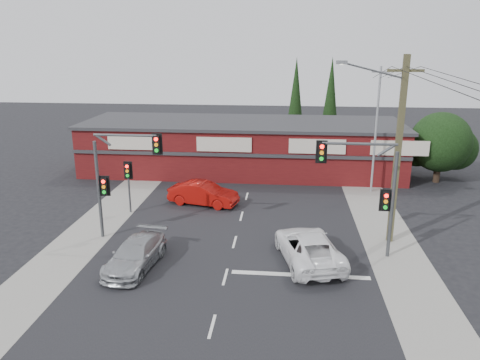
# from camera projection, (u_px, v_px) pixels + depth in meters

# --- Properties ---
(ground) EXTENTS (120.00, 120.00, 0.00)m
(ground) POSITION_uv_depth(u_px,v_px,m) (230.00, 258.00, 23.80)
(ground) COLOR black
(ground) RESTS_ON ground
(road_strip) EXTENTS (14.00, 70.00, 0.01)m
(road_strip) POSITION_uv_depth(u_px,v_px,m) (240.00, 222.00, 28.57)
(road_strip) COLOR black
(road_strip) RESTS_ON ground
(verge_left) EXTENTS (3.00, 70.00, 0.02)m
(verge_left) POSITION_uv_depth(u_px,v_px,m) (106.00, 217.00, 29.37)
(verge_left) COLOR gray
(verge_left) RESTS_ON ground
(verge_right) EXTENTS (3.00, 70.00, 0.02)m
(verge_right) POSITION_uv_depth(u_px,v_px,m) (382.00, 227.00, 27.77)
(verge_right) COLOR gray
(verge_right) RESTS_ON ground
(stop_line) EXTENTS (6.50, 0.35, 0.01)m
(stop_line) POSITION_uv_depth(u_px,v_px,m) (300.00, 275.00, 22.04)
(stop_line) COLOR silver
(stop_line) RESTS_ON ground
(white_suv) EXTENTS (3.79, 6.01, 1.55)m
(white_suv) POSITION_uv_depth(u_px,v_px,m) (308.00, 247.00, 23.22)
(white_suv) COLOR white
(white_suv) RESTS_ON ground
(silver_suv) EXTENTS (2.43, 4.87, 1.36)m
(silver_suv) POSITION_uv_depth(u_px,v_px,m) (135.00, 254.00, 22.64)
(silver_suv) COLOR #AAADAF
(silver_suv) RESTS_ON ground
(red_sedan) EXTENTS (4.94, 2.69, 1.54)m
(red_sedan) POSITION_uv_depth(u_px,v_px,m) (203.00, 194.00, 31.45)
(red_sedan) COLOR #9D0E09
(red_sedan) RESTS_ON ground
(lane_dashes) EXTENTS (0.12, 41.55, 0.01)m
(lane_dashes) POSITION_uv_depth(u_px,v_px,m) (235.00, 242.00, 25.68)
(lane_dashes) COLOR silver
(lane_dashes) RESTS_ON ground
(shop_building) EXTENTS (27.30, 8.40, 4.22)m
(shop_building) POSITION_uv_depth(u_px,v_px,m) (242.00, 146.00, 39.50)
(shop_building) COLOR #4A0E10
(shop_building) RESTS_ON ground
(tree_cluster) EXTENTS (5.90, 5.10, 5.50)m
(tree_cluster) POSITION_uv_depth(u_px,v_px,m) (441.00, 145.00, 36.34)
(tree_cluster) COLOR #2D2116
(tree_cluster) RESTS_ON ground
(conifer_near) EXTENTS (1.80, 1.80, 9.25)m
(conifer_near) POSITION_uv_depth(u_px,v_px,m) (296.00, 97.00, 44.83)
(conifer_near) COLOR #2D2116
(conifer_near) RESTS_ON ground
(conifer_far) EXTENTS (1.80, 1.80, 9.25)m
(conifer_far) POSITION_uv_depth(u_px,v_px,m) (331.00, 95.00, 46.41)
(conifer_far) COLOR #2D2116
(conifer_far) RESTS_ON ground
(traffic_mast_left) EXTENTS (3.77, 0.27, 5.97)m
(traffic_mast_left) POSITION_uv_depth(u_px,v_px,m) (116.00, 170.00, 25.20)
(traffic_mast_left) COLOR #47494C
(traffic_mast_left) RESTS_ON ground
(traffic_mast_right) EXTENTS (3.96, 0.27, 5.97)m
(traffic_mast_right) POSITION_uv_depth(u_px,v_px,m) (371.00, 182.00, 23.00)
(traffic_mast_right) COLOR #47494C
(traffic_mast_right) RESTS_ON ground
(pedestal_signal) EXTENTS (0.55, 0.27, 3.38)m
(pedestal_signal) POSITION_uv_depth(u_px,v_px,m) (128.00, 176.00, 29.53)
(pedestal_signal) COLOR #47494C
(pedestal_signal) RESTS_ON ground
(utility_pole) EXTENTS (4.38, 0.59, 10.00)m
(utility_pole) POSITION_uv_depth(u_px,v_px,m) (396.00, 145.00, 24.34)
(utility_pole) COLOR #4E492C
(utility_pole) RESTS_ON ground
(steel_pole) EXTENTS (1.20, 0.16, 9.00)m
(steel_pole) POSITION_uv_depth(u_px,v_px,m) (376.00, 128.00, 33.08)
(steel_pole) COLOR gray
(steel_pole) RESTS_ON ground
(power_lines) EXTENTS (2.01, 29.00, 1.22)m
(power_lines) POSITION_uv_depth(u_px,v_px,m) (439.00, 83.00, 18.09)
(power_lines) COLOR black
(power_lines) RESTS_ON ground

